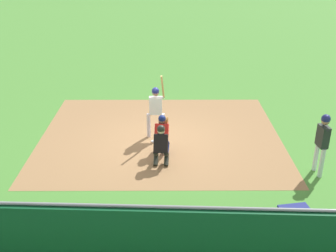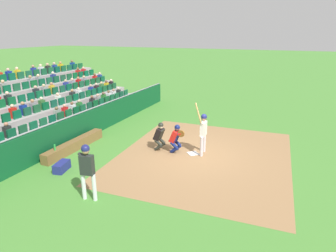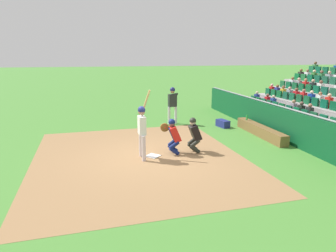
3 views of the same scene
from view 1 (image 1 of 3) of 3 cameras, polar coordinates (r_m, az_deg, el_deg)
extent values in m
plane|color=#4A8A35|center=(13.96, -1.16, -2.19)|extent=(160.00, 160.00, 0.00)
cube|color=#9C744B|center=(14.41, -1.05, -1.29)|extent=(8.53, 7.31, 0.01)
cube|color=white|center=(13.96, -1.16, -2.13)|extent=(0.62, 0.62, 0.02)
cylinder|color=silver|center=(14.14, -2.69, 0.07)|extent=(0.14, 0.14, 0.86)
cylinder|color=silver|center=(14.13, -0.67, 0.08)|extent=(0.14, 0.14, 0.86)
cube|color=silver|center=(13.84, -1.72, 2.84)|extent=(0.44, 0.24, 0.61)
sphere|color=#A07157|center=(13.68, -1.74, 4.61)|extent=(0.22, 0.22, 0.22)
sphere|color=navy|center=(13.66, -1.75, 4.86)|extent=(0.25, 0.25, 0.25)
cylinder|color=silver|center=(13.72, -1.52, 3.93)|extent=(0.46, 0.12, 0.14)
cylinder|color=silver|center=(13.71, -0.80, 3.93)|extent=(0.17, 0.14, 0.13)
cylinder|color=tan|center=(13.41, -0.75, 5.43)|extent=(0.13, 0.35, 0.84)
sphere|color=black|center=(13.68, -0.59, 3.99)|extent=(0.06, 0.06, 0.06)
cylinder|color=navy|center=(13.22, -1.54, -3.07)|extent=(0.17, 0.39, 0.34)
cylinder|color=navy|center=(13.12, -1.55, -2.22)|extent=(0.17, 0.39, 0.33)
cylinder|color=navy|center=(13.19, -0.16, -3.15)|extent=(0.17, 0.39, 0.34)
cylinder|color=navy|center=(13.08, -0.16, -2.29)|extent=(0.17, 0.39, 0.33)
cube|color=red|center=(12.91, -0.89, -0.91)|extent=(0.45, 0.47, 0.60)
cube|color=navy|center=(13.01, -0.82, -0.69)|extent=(0.40, 0.25, 0.44)
sphere|color=brown|center=(12.85, -0.84, 0.76)|extent=(0.22, 0.22, 0.22)
cube|color=black|center=(12.85, -0.84, 0.76)|extent=(0.21, 0.13, 0.20)
sphere|color=navy|center=(12.83, -0.84, 1.00)|extent=(0.24, 0.24, 0.24)
cylinder|color=brown|center=(13.11, -0.18, 0.55)|extent=(0.09, 0.30, 0.30)
cylinder|color=red|center=(12.98, -0.14, -0.05)|extent=(0.13, 0.39, 0.22)
cylinder|color=#262921|center=(12.55, -1.69, -4.69)|extent=(0.15, 0.39, 0.34)
cylinder|color=#262921|center=(12.44, -1.70, -3.80)|extent=(0.15, 0.38, 0.33)
cylinder|color=#262921|center=(12.53, -0.22, -4.73)|extent=(0.15, 0.39, 0.34)
cylinder|color=#262921|center=(12.42, -0.22, -3.85)|extent=(0.15, 0.38, 0.33)
cube|color=black|center=(12.22, -0.99, -2.43)|extent=(0.43, 0.43, 0.60)
cube|color=#262921|center=(12.33, -0.95, -2.18)|extent=(0.38, 0.22, 0.45)
sphere|color=beige|center=(12.15, -0.97, -0.68)|extent=(0.22, 0.22, 0.22)
cube|color=black|center=(12.15, -0.97, -0.68)|extent=(0.20, 0.11, 0.20)
sphere|color=#262921|center=(12.12, -0.97, -0.42)|extent=(0.24, 0.24, 0.24)
cube|color=#0E4C28|center=(8.89, -3.35, -14.69)|extent=(17.21, 0.24, 1.31)
cylinder|color=gray|center=(8.47, -3.46, -11.03)|extent=(17.21, 0.07, 0.07)
cube|color=brown|center=(9.60, 7.21, -14.80)|extent=(3.61, 0.40, 0.44)
cylinder|color=green|center=(9.60, 14.64, -12.88)|extent=(0.07, 0.07, 0.25)
cube|color=navy|center=(10.70, 16.99, -11.50)|extent=(0.79, 0.50, 0.34)
cylinder|color=silver|center=(12.85, 19.78, -4.03)|extent=(0.15, 0.15, 0.89)
cylinder|color=silver|center=(12.57, 20.48, -4.81)|extent=(0.15, 0.15, 0.89)
cube|color=#262C2A|center=(12.38, 20.63, -1.33)|extent=(0.28, 0.44, 0.63)
sphere|color=tan|center=(12.20, 20.95, 0.66)|extent=(0.23, 0.23, 0.23)
sphere|color=navy|center=(12.17, 21.00, 0.93)|extent=(0.26, 0.26, 0.26)
cylinder|color=#262C2A|center=(12.21, 20.83, -0.17)|extent=(0.11, 0.45, 0.14)
cylinder|color=#262C2A|center=(12.08, 21.17, -0.49)|extent=(0.13, 0.17, 0.13)
camera|label=2|loc=(19.09, 36.76, 16.30)|focal=30.95mm
camera|label=3|loc=(17.89, -34.65, 11.23)|focal=32.11mm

